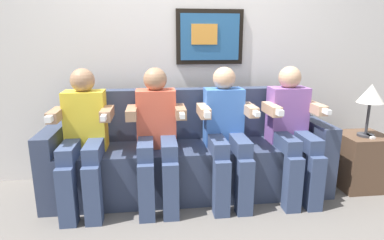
{
  "coord_description": "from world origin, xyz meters",
  "views": [
    {
      "loc": [
        -0.3,
        -2.32,
        1.32
      ],
      "look_at": [
        0.0,
        0.15,
        0.7
      ],
      "focal_mm": 29.93,
      "sensor_mm": 36.0,
      "label": 1
    }
  ],
  "objects": [
    {
      "name": "side_table_right",
      "position": [
        1.56,
        0.22,
        0.25
      ],
      "size": [
        0.4,
        0.4,
        0.5
      ],
      "color": "brown",
      "rests_on": "ground_plane"
    },
    {
      "name": "person_left_center",
      "position": [
        -0.28,
        0.16,
        0.61
      ],
      "size": [
        0.46,
        0.56,
        1.11
      ],
      "color": "#D8593F",
      "rests_on": "ground_plane"
    },
    {
      "name": "spare_remote_on_table",
      "position": [
        1.55,
        0.14,
        0.51
      ],
      "size": [
        0.04,
        0.13,
        0.02
      ],
      "primitive_type": "cube",
      "color": "white",
      "rests_on": "side_table_right"
    },
    {
      "name": "ground_plane",
      "position": [
        0.0,
        0.0,
        0.0
      ],
      "size": [
        6.27,
        6.27,
        0.0
      ],
      "primitive_type": "plane",
      "color": "#66605B"
    },
    {
      "name": "couch",
      "position": [
        0.0,
        0.33,
        0.31
      ],
      "size": [
        2.42,
        0.58,
        0.9
      ],
      "color": "#333D56",
      "rests_on": "ground_plane"
    },
    {
      "name": "person_leftmost",
      "position": [
        -0.85,
        0.16,
        0.61
      ],
      "size": [
        0.46,
        0.56,
        1.11
      ],
      "color": "yellow",
      "rests_on": "ground_plane"
    },
    {
      "name": "person_rightmost",
      "position": [
        0.85,
        0.16,
        0.61
      ],
      "size": [
        0.46,
        0.56,
        1.11
      ],
      "color": "#8C59A5",
      "rests_on": "ground_plane"
    },
    {
      "name": "person_right_center",
      "position": [
        0.28,
        0.16,
        0.61
      ],
      "size": [
        0.46,
        0.56,
        1.11
      ],
      "color": "#3F72CC",
      "rests_on": "ground_plane"
    },
    {
      "name": "table_lamp",
      "position": [
        1.55,
        0.18,
        0.86
      ],
      "size": [
        0.22,
        0.22,
        0.46
      ],
      "color": "#333338",
      "rests_on": "side_table_right"
    },
    {
      "name": "back_wall_assembly",
      "position": [
        0.01,
        0.76,
        1.3
      ],
      "size": [
        4.82,
        0.1,
        2.6
      ],
      "color": "silver",
      "rests_on": "ground_plane"
    }
  ]
}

